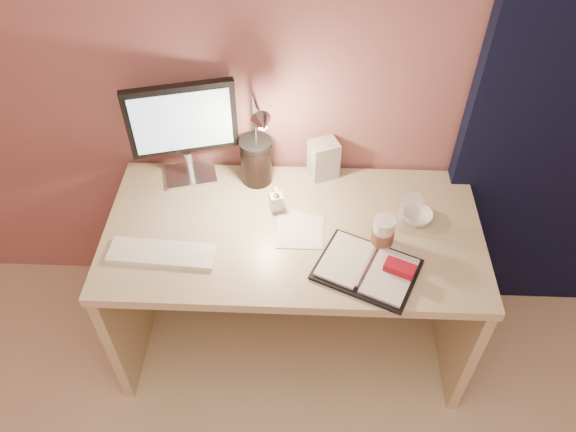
{
  "coord_description": "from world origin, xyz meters",
  "views": [
    {
      "loc": [
        0.04,
        -0.03,
        2.26
      ],
      "look_at": [
        -0.02,
        1.33,
        0.85
      ],
      "focal_mm": 35.0,
      "sensor_mm": 36.0,
      "label": 1
    }
  ],
  "objects_px": {
    "keyboard": "(162,253)",
    "clear_cup": "(409,213)",
    "desk": "(293,253)",
    "product_box": "(324,159)",
    "lotion_bottle": "(276,199)",
    "bowl": "(417,217)",
    "desk_lamp": "(246,139)",
    "monitor": "(182,124)",
    "coffee_cup": "(383,233)",
    "planner": "(370,269)"
  },
  "relations": [
    {
      "from": "keyboard",
      "to": "product_box",
      "type": "relative_size",
      "value": 2.35
    },
    {
      "from": "product_box",
      "to": "clear_cup",
      "type": "bearing_deg",
      "value": -64.8
    },
    {
      "from": "keyboard",
      "to": "coffee_cup",
      "type": "relative_size",
      "value": 2.94
    },
    {
      "from": "monitor",
      "to": "desk_lamp",
      "type": "bearing_deg",
      "value": -31.44
    },
    {
      "from": "bowl",
      "to": "lotion_bottle",
      "type": "relative_size",
      "value": 1.1
    },
    {
      "from": "monitor",
      "to": "clear_cup",
      "type": "bearing_deg",
      "value": -31.28
    },
    {
      "from": "product_box",
      "to": "desk_lamp",
      "type": "xyz_separation_m",
      "value": [
        -0.29,
        -0.1,
        0.17
      ]
    },
    {
      "from": "desk_lamp",
      "to": "planner",
      "type": "bearing_deg",
      "value": -56.1
    },
    {
      "from": "desk",
      "to": "clear_cup",
      "type": "height_order",
      "value": "clear_cup"
    },
    {
      "from": "desk",
      "to": "coffee_cup",
      "type": "height_order",
      "value": "coffee_cup"
    },
    {
      "from": "lotion_bottle",
      "to": "monitor",
      "type": "bearing_deg",
      "value": 154.35
    },
    {
      "from": "desk",
      "to": "lotion_bottle",
      "type": "distance_m",
      "value": 0.29
    },
    {
      "from": "clear_cup",
      "to": "bowl",
      "type": "xyz_separation_m",
      "value": [
        0.04,
        0.04,
        -0.05
      ]
    },
    {
      "from": "keyboard",
      "to": "lotion_bottle",
      "type": "height_order",
      "value": "lotion_bottle"
    },
    {
      "from": "keyboard",
      "to": "clear_cup",
      "type": "relative_size",
      "value": 2.68
    },
    {
      "from": "keyboard",
      "to": "lotion_bottle",
      "type": "distance_m",
      "value": 0.47
    },
    {
      "from": "coffee_cup",
      "to": "desk_lamp",
      "type": "distance_m",
      "value": 0.6
    },
    {
      "from": "keyboard",
      "to": "clear_cup",
      "type": "distance_m",
      "value": 0.9
    },
    {
      "from": "clear_cup",
      "to": "product_box",
      "type": "distance_m",
      "value": 0.42
    },
    {
      "from": "desk",
      "to": "desk_lamp",
      "type": "distance_m",
      "value": 0.53
    },
    {
      "from": "bowl",
      "to": "lotion_bottle",
      "type": "bearing_deg",
      "value": 175.77
    },
    {
      "from": "planner",
      "to": "clear_cup",
      "type": "bearing_deg",
      "value": 79.52
    },
    {
      "from": "keyboard",
      "to": "coffee_cup",
      "type": "bearing_deg",
      "value": 9.06
    },
    {
      "from": "product_box",
      "to": "coffee_cup",
      "type": "bearing_deg",
      "value": -83.54
    },
    {
      "from": "planner",
      "to": "coffee_cup",
      "type": "bearing_deg",
      "value": 92.57
    },
    {
      "from": "planner",
      "to": "coffee_cup",
      "type": "distance_m",
      "value": 0.14
    },
    {
      "from": "monitor",
      "to": "product_box",
      "type": "height_order",
      "value": "monitor"
    },
    {
      "from": "keyboard",
      "to": "planner",
      "type": "bearing_deg",
      "value": -0.15
    },
    {
      "from": "clear_cup",
      "to": "lotion_bottle",
      "type": "relative_size",
      "value": 1.37
    },
    {
      "from": "lotion_bottle",
      "to": "keyboard",
      "type": "bearing_deg",
      "value": -147.79
    },
    {
      "from": "desk",
      "to": "lotion_bottle",
      "type": "height_order",
      "value": "lotion_bottle"
    },
    {
      "from": "desk",
      "to": "bowl",
      "type": "distance_m",
      "value": 0.52
    },
    {
      "from": "clear_cup",
      "to": "lotion_bottle",
      "type": "xyz_separation_m",
      "value": [
        -0.49,
        0.08,
        -0.02
      ]
    },
    {
      "from": "product_box",
      "to": "monitor",
      "type": "bearing_deg",
      "value": 160.44
    },
    {
      "from": "planner",
      "to": "product_box",
      "type": "relative_size",
      "value": 2.51
    },
    {
      "from": "bowl",
      "to": "lotion_bottle",
      "type": "distance_m",
      "value": 0.53
    },
    {
      "from": "planner",
      "to": "lotion_bottle",
      "type": "height_order",
      "value": "lotion_bottle"
    },
    {
      "from": "monitor",
      "to": "bowl",
      "type": "height_order",
      "value": "monitor"
    },
    {
      "from": "coffee_cup",
      "to": "keyboard",
      "type": "bearing_deg",
      "value": -174.31
    },
    {
      "from": "desk",
      "to": "lotion_bottle",
      "type": "relative_size",
      "value": 13.46
    },
    {
      "from": "clear_cup",
      "to": "planner",
      "type": "bearing_deg",
      "value": -124.82
    },
    {
      "from": "desk",
      "to": "planner",
      "type": "bearing_deg",
      "value": -44.08
    },
    {
      "from": "desk",
      "to": "coffee_cup",
      "type": "bearing_deg",
      "value": -23.54
    },
    {
      "from": "desk",
      "to": "product_box",
      "type": "bearing_deg",
      "value": 64.71
    },
    {
      "from": "monitor",
      "to": "planner",
      "type": "height_order",
      "value": "monitor"
    },
    {
      "from": "desk_lamp",
      "to": "coffee_cup",
      "type": "bearing_deg",
      "value": -43.45
    },
    {
      "from": "desk_lamp",
      "to": "monitor",
      "type": "bearing_deg",
      "value": 148.28
    },
    {
      "from": "desk",
      "to": "desk_lamp",
      "type": "relative_size",
      "value": 3.46
    },
    {
      "from": "keyboard",
      "to": "product_box",
      "type": "distance_m",
      "value": 0.73
    },
    {
      "from": "keyboard",
      "to": "planner",
      "type": "distance_m",
      "value": 0.73
    }
  ]
}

